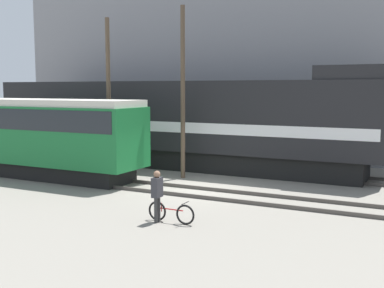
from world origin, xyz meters
The scene contains 10 objects.
ground_plane centered at (0.00, 0.00, 0.00)m, with size 120.00×120.00×0.00m, color gray.
track_near centered at (0.00, -0.71, 0.07)m, with size 60.00×1.50×0.14m.
track_far centered at (0.00, 4.66, 0.07)m, with size 60.00×1.51×0.14m.
building_backdrop centered at (0.00, 11.80, 6.58)m, with size 34.38×6.00×13.16m.
freight_locomotive centered at (-3.50, 4.66, 2.33)m, with size 21.03×3.04×5.02m.
streetcar centered at (-7.10, -0.71, 2.04)m, with size 9.37×2.54×3.57m.
bicycle centered at (1.55, -4.68, 0.31)m, with size 1.59×0.44×0.68m.
person centered at (1.16, -4.83, 0.96)m, with size 0.22×0.36×1.60m.
utility_pole_left centered at (-5.68, 1.97, 3.71)m, with size 0.21×0.21×7.42m.
utility_pole_center centered at (-1.59, 1.97, 3.84)m, with size 0.20×0.20×7.69m.
Camera 1 is at (8.58, -17.09, 4.07)m, focal length 45.00 mm.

